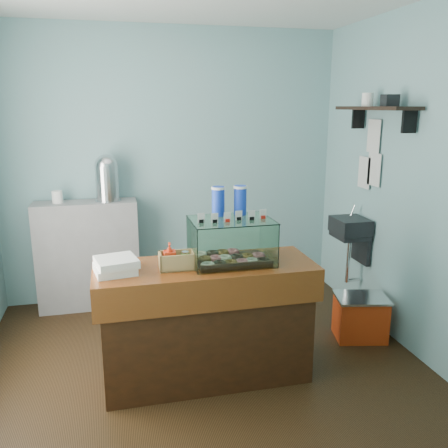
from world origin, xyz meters
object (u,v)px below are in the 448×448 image
object	(u,v)px
red_cooler	(360,317)
counter	(206,321)
display_case	(230,239)
coffee_urn	(107,177)

from	to	relation	value
red_cooler	counter	bearing A→B (deg)	-156.05
display_case	red_cooler	world-z (taller)	display_case
coffee_urn	counter	bearing A→B (deg)	-66.71
coffee_urn	red_cooler	distance (m)	2.73
counter	coffee_urn	bearing A→B (deg)	113.29
display_case	coffee_urn	size ratio (longest dim) A/B	1.29
display_case	red_cooler	bearing A→B (deg)	10.57
counter	coffee_urn	distance (m)	1.91
counter	coffee_urn	xyz separation A→B (m)	(-0.67, 1.56, 0.88)
display_case	red_cooler	xyz separation A→B (m)	(1.26, 0.24, -0.87)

